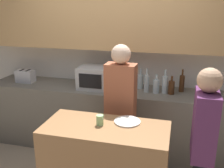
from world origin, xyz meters
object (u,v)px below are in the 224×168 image
Objects in this scene: bottle_2 at (156,86)px; bottle_4 at (171,87)px; person_center at (120,103)px; bottle_5 at (182,83)px; microwave at (98,78)px; person_left at (203,140)px; toaster at (25,76)px; bottle_3 at (165,84)px; cup_0 at (100,120)px; bottle_1 at (146,83)px; plate_on_island at (127,122)px; bottle_0 at (140,81)px.

bottle_2 reaches higher than bottle_4.
person_center is (-0.54, -0.59, -0.04)m from bottle_4.
bottle_5 is 0.99m from person_center.
microwave reaches higher than bottle_2.
microwave is 1.76m from person_left.
toaster is 0.83× the size of bottle_3.
bottle_2 is 0.20m from bottle_4.
bottle_3 is 0.20× the size of person_left.
bottle_3 is at bearing 64.73° from cup_0.
bottle_1 reaches higher than bottle_4.
bottle_1 reaches higher than plate_on_island.
bottle_1 reaches higher than toaster.
cup_0 is (-0.43, -1.11, -0.03)m from bottle_2.
person_left is at bearing -59.73° from bottle_0.
bottle_0 is at bearing 179.82° from bottle_5.
bottle_2 is 0.68m from person_center.
person_center reaches higher than plate_on_island.
person_center is (-0.34, -0.59, -0.04)m from bottle_2.
person_center is (-0.67, -0.73, -0.07)m from bottle_5.
person_center is at bearing -120.43° from bottle_2.
plate_on_island is (0.62, -1.00, -0.13)m from microwave.
bottle_1 is (0.67, -0.00, -0.03)m from microwave.
microwave is 1.62× the size of bottle_1.
microwave is 0.67m from bottle_1.
toaster is at bearing -179.65° from bottle_3.
bottle_1 is 3.16× the size of cup_0.
person_center is at bearing 57.76° from person_left.
bottle_1 reaches higher than bottle_0.
bottle_3 is at bearing 0.35° from toaster.
toaster reaches higher than plate_on_island.
bottle_1 is at bearing -107.63° from person_center.
bottle_2 is 0.81× the size of bottle_5.
person_left is (0.32, -1.15, -0.09)m from bottle_4.
microwave reaches higher than cup_0.
person_center reaches higher than microwave.
toaster is 2.05m from bottle_3.
microwave is at bearing 179.37° from bottle_2.
microwave is 1.14m from toaster.
bottle_2 is at bearing 24.92° from person_left.
bottle_1 is 0.20× the size of person_left.
plate_on_island is 0.43m from person_center.
microwave is 1.65× the size of bottle_3.
bottle_5 is 0.20× the size of person_left.
person_left is at bearing 149.63° from person_center.
bottle_0 is at bearing 4.38° from toaster.
cup_0 is (1.51, -1.12, -0.03)m from toaster.
person_center is at bearing 111.92° from plate_on_island.
cup_0 is at bearing -36.62° from toaster.
bottle_1 is 0.33m from bottle_4.
bottle_1 is 0.20× the size of person_center.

